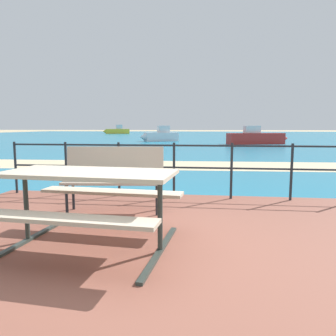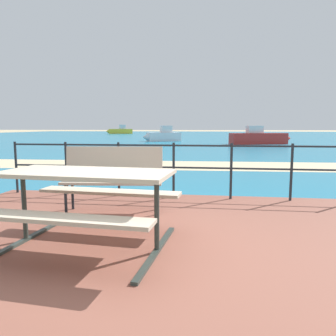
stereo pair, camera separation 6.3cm
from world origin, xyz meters
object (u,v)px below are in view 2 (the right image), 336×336
boat_near (163,136)px  boat_mid (120,131)px  boat_far (260,138)px  picnic_table (87,189)px  park_bench (113,173)px

boat_near → boat_mid: (-12.36, 29.40, 0.07)m
boat_mid → boat_far: 38.72m
boat_mid → boat_far: boat_mid is taller
picnic_table → park_bench: size_ratio=1.25×
boat_near → picnic_table: bearing=67.6°
picnic_table → park_bench: 1.44m
boat_near → park_bench: bearing=67.6°
park_bench → boat_far: bearing=70.3°
picnic_table → boat_far: boat_far is taller
boat_mid → picnic_table: bearing=84.5°
boat_mid → boat_near: bearing=91.5°
boat_far → picnic_table: bearing=-121.4°
park_bench → boat_mid: size_ratio=0.31×
picnic_table → park_bench: park_bench is taller
park_bench → boat_near: boat_near is taller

